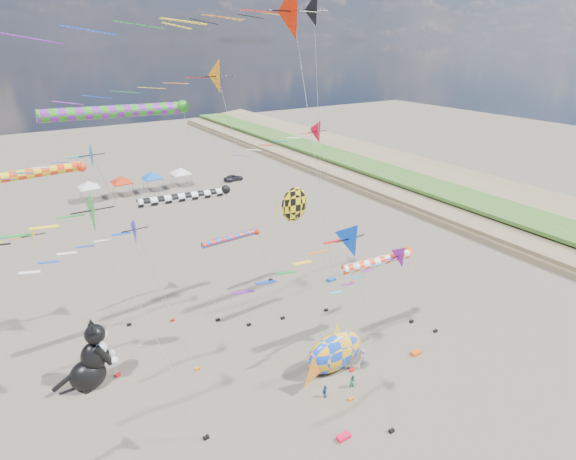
{
  "coord_description": "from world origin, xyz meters",
  "views": [
    {
      "loc": [
        -15.6,
        -13.62,
        23.52
      ],
      "look_at": [
        0.61,
        12.0,
        10.69
      ],
      "focal_mm": 28.0,
      "sensor_mm": 36.0,
      "label": 1
    }
  ],
  "objects_px": {
    "child_green": "(353,382)",
    "child_blue": "(325,391)",
    "parked_car": "(233,178)",
    "person_adult": "(363,360)",
    "fish_inflatable": "(334,352)",
    "cat_inflatable": "(88,355)"
  },
  "relations": [
    {
      "from": "fish_inflatable",
      "to": "child_blue",
      "type": "relative_size",
      "value": 6.48
    },
    {
      "from": "fish_inflatable",
      "to": "person_adult",
      "type": "xyz_separation_m",
      "value": [
        1.95,
        -1.25,
        -0.69
      ]
    },
    {
      "from": "child_blue",
      "to": "child_green",
      "type": "bearing_deg",
      "value": -28.83
    },
    {
      "from": "child_green",
      "to": "cat_inflatable",
      "type": "bearing_deg",
      "value": 157.63
    },
    {
      "from": "parked_car",
      "to": "person_adult",
      "type": "bearing_deg",
      "value": 161.81
    },
    {
      "from": "cat_inflatable",
      "to": "parked_car",
      "type": "height_order",
      "value": "cat_inflatable"
    },
    {
      "from": "cat_inflatable",
      "to": "child_green",
      "type": "bearing_deg",
      "value": -31.26
    },
    {
      "from": "fish_inflatable",
      "to": "parked_car",
      "type": "relative_size",
      "value": 1.88
    },
    {
      "from": "person_adult",
      "to": "child_blue",
      "type": "relative_size",
      "value": 1.71
    },
    {
      "from": "fish_inflatable",
      "to": "parked_car",
      "type": "distance_m",
      "value": 52.33
    },
    {
      "from": "cat_inflatable",
      "to": "fish_inflatable",
      "type": "xyz_separation_m",
      "value": [
        16.01,
        -8.16,
        -1.06
      ]
    },
    {
      "from": "cat_inflatable",
      "to": "child_green",
      "type": "xyz_separation_m",
      "value": [
        15.95,
        -10.57,
        -2.08
      ]
    },
    {
      "from": "cat_inflatable",
      "to": "child_blue",
      "type": "xyz_separation_m",
      "value": [
        13.65,
        -10.24,
        -2.12
      ]
    },
    {
      "from": "fish_inflatable",
      "to": "child_green",
      "type": "bearing_deg",
      "value": -91.25
    },
    {
      "from": "cat_inflatable",
      "to": "child_blue",
      "type": "bearing_deg",
      "value": -34.59
    },
    {
      "from": "parked_car",
      "to": "child_green",
      "type": "bearing_deg",
      "value": 160.1
    },
    {
      "from": "child_blue",
      "to": "parked_car",
      "type": "bearing_deg",
      "value": 50.32
    },
    {
      "from": "cat_inflatable",
      "to": "child_green",
      "type": "height_order",
      "value": "cat_inflatable"
    },
    {
      "from": "child_green",
      "to": "child_blue",
      "type": "height_order",
      "value": "child_green"
    },
    {
      "from": "cat_inflatable",
      "to": "parked_car",
      "type": "distance_m",
      "value": 52.47
    },
    {
      "from": "child_green",
      "to": "person_adult",
      "type": "bearing_deg",
      "value": 41.24
    },
    {
      "from": "person_adult",
      "to": "child_blue",
      "type": "height_order",
      "value": "person_adult"
    }
  ]
}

